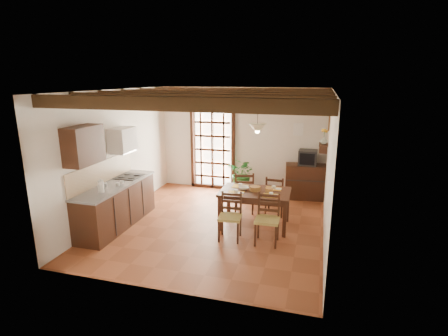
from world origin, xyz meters
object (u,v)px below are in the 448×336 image
(pendant_lamp, at_px, (257,127))
(potted_plant, at_px, (243,175))
(chair_far_right, at_px, (275,203))
(chair_far_left, at_px, (244,199))
(kitchen_counter, at_px, (117,204))
(crt_tv, at_px, (308,158))
(chair_near_left, at_px, (230,225))
(dining_table, at_px, (255,195))
(sideboard, at_px, (306,182))
(chair_near_right, at_px, (267,228))

(pendant_lamp, bearing_deg, potted_plant, 110.93)
(chair_far_right, bearing_deg, potted_plant, -43.95)
(chair_far_left, distance_m, pendant_lamp, 1.91)
(kitchen_counter, bearing_deg, crt_tv, 37.00)
(chair_near_left, distance_m, pendant_lamp, 2.01)
(dining_table, relative_size, chair_far_left, 1.48)
(sideboard, relative_size, potted_plant, 0.49)
(chair_far_left, relative_size, crt_tv, 2.14)
(potted_plant, relative_size, pendant_lamp, 2.57)
(chair_far_right, relative_size, crt_tv, 2.01)
(potted_plant, bearing_deg, chair_far_right, -48.04)
(chair_near_right, bearing_deg, kitchen_counter, 179.75)
(dining_table, height_order, chair_far_left, chair_far_left)
(chair_far_left, bearing_deg, potted_plant, -85.20)
(dining_table, bearing_deg, potted_plant, 108.39)
(chair_near_left, bearing_deg, sideboard, 60.60)
(dining_table, relative_size, sideboard, 1.38)
(dining_table, height_order, potted_plant, potted_plant)
(crt_tv, bearing_deg, chair_far_right, -113.23)
(chair_far_left, bearing_deg, pendant_lamp, 111.17)
(kitchen_counter, height_order, pendant_lamp, pendant_lamp)
(chair_far_right, distance_m, crt_tv, 1.66)
(potted_plant, xyz_separation_m, pendant_lamp, (0.67, -1.76, 1.51))
(kitchen_counter, distance_m, chair_near_right, 3.17)
(crt_tv, bearing_deg, potted_plant, -171.24)
(chair_near_right, relative_size, chair_far_left, 0.97)
(chair_near_left, distance_m, potted_plant, 2.64)
(chair_near_right, xyz_separation_m, crt_tv, (0.58, 2.78, 0.79))
(dining_table, height_order, chair_near_right, chair_near_right)
(dining_table, xyz_separation_m, chair_near_left, (-0.34, -0.74, -0.39))
(sideboard, bearing_deg, chair_near_left, -121.08)
(pendant_lamp, bearing_deg, chair_far_right, 62.26)
(dining_table, relative_size, crt_tv, 3.16)
(dining_table, xyz_separation_m, crt_tv, (0.95, 2.06, 0.41))
(pendant_lamp, bearing_deg, dining_table, -90.00)
(dining_table, bearing_deg, chair_far_right, 64.04)
(chair_far_right, xyz_separation_m, crt_tv, (0.62, 1.32, 0.80))
(chair_far_left, bearing_deg, crt_tv, -144.56)
(potted_plant, bearing_deg, dining_table, -70.10)
(chair_near_left, xyz_separation_m, chair_far_right, (0.67, 1.48, 0.00))
(chair_near_right, distance_m, sideboard, 2.85)
(dining_table, xyz_separation_m, pendant_lamp, (-0.00, 0.10, 1.40))
(dining_table, height_order, crt_tv, crt_tv)
(potted_plant, bearing_deg, chair_near_left, -82.64)
(chair_far_left, relative_size, chair_far_right, 1.07)
(chair_near_left, bearing_deg, chair_near_right, -3.16)
(kitchen_counter, relative_size, pendant_lamp, 2.66)
(chair_far_left, height_order, chair_far_right, chair_far_left)
(kitchen_counter, bearing_deg, chair_far_right, 25.58)
(dining_table, distance_m, chair_far_left, 0.89)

